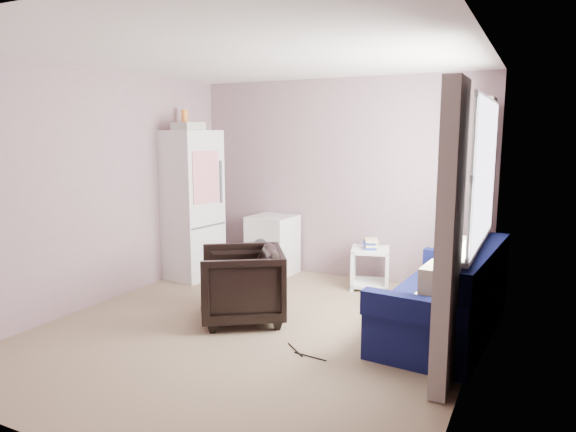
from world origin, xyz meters
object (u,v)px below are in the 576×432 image
Objects in this scene: fridge at (189,204)px; sofa at (449,303)px; washing_machine at (273,244)px; armchair at (242,281)px; side_table at (370,265)px.

sofa is (3.30, -0.55, -0.64)m from fridge.
armchair is at bearing -68.70° from washing_machine.
fridge is at bearing -143.65° from washing_machine.
armchair reaches higher than side_table.
fridge reaches higher than side_table.
fridge is 2.76× the size of washing_machine.
fridge is at bearing 174.97° from sofa.
armchair is 1.86m from fridge.
sofa reaches higher than washing_machine.
armchair is at bearing -116.59° from side_table.
armchair is 1.79m from side_table.
sofa is at bearing -45.20° from side_table.
fridge reaches higher than armchair.
sofa is at bearing -21.87° from washing_machine.
fridge reaches higher than washing_machine.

